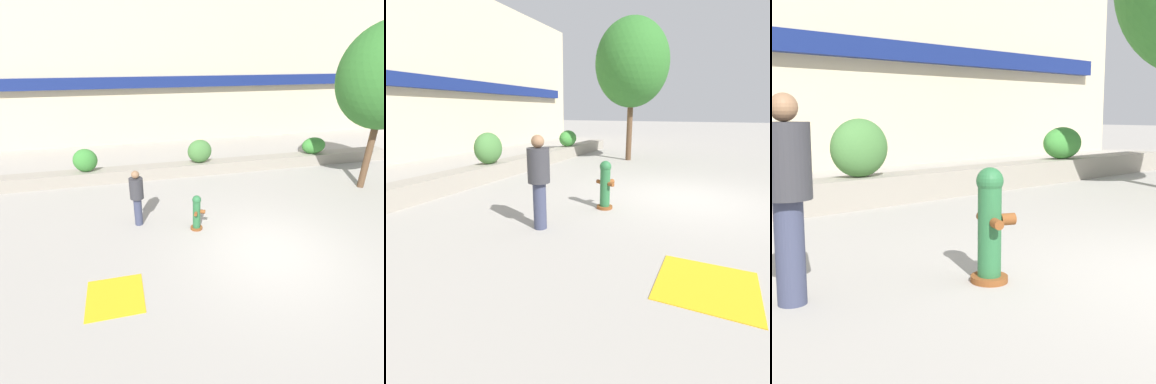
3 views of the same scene
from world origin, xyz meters
The scene contains 8 objects.
ground_plane centered at (0.00, 0.00, 0.00)m, with size 120.00×120.00×0.00m, color #9E9991.
planter_wall_low centered at (0.00, 6.00, 0.25)m, with size 18.00×0.70×0.50m, color gray.
hedge_bush_1 centered at (-0.32, 6.00, 0.99)m, with size 1.03×0.70×0.98m, color #427538.
hedge_bush_2 centered at (5.15, 6.00, 0.87)m, with size 1.14×0.70×0.75m, color #387F33.
fire_hydrant centered at (-1.58, 1.60, 0.55)m, with size 0.48×0.47×1.08m.
street_tree centered at (5.42, 3.10, 4.02)m, with size 3.36×3.02×5.80m.
pedestrian centered at (-3.21, 2.27, 0.99)m, with size 0.56×0.56×1.73m.
tactile_warning_pad centered at (-3.95, -0.66, 0.01)m, with size 1.20×1.20×0.01m, color gold.
Camera 2 is at (-7.65, -0.62, 2.12)m, focal length 28.00 mm.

